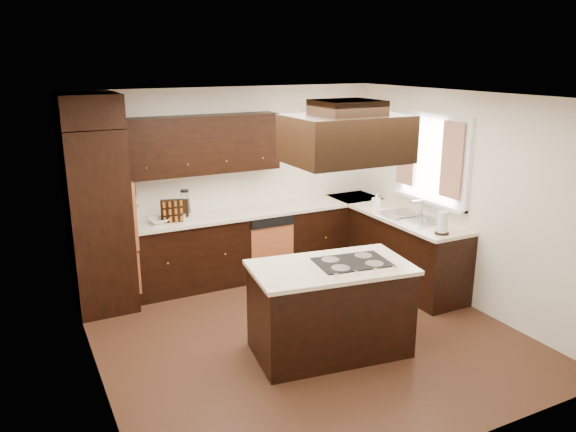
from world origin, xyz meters
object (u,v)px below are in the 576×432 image
(island, at_px, (330,311))
(range_hood, at_px, (346,139))
(oven_column, at_px, (99,220))
(spice_rack, at_px, (174,211))

(island, relative_size, range_hood, 1.42)
(island, height_order, range_hood, range_hood)
(island, xyz_separation_m, range_hood, (0.06, -0.12, 1.72))
(oven_column, height_order, island, oven_column)
(island, distance_m, range_hood, 1.73)
(oven_column, bearing_deg, island, -49.56)
(oven_column, relative_size, island, 1.42)
(oven_column, height_order, spice_rack, oven_column)
(oven_column, distance_m, range_hood, 3.13)
(oven_column, bearing_deg, range_hood, -50.26)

